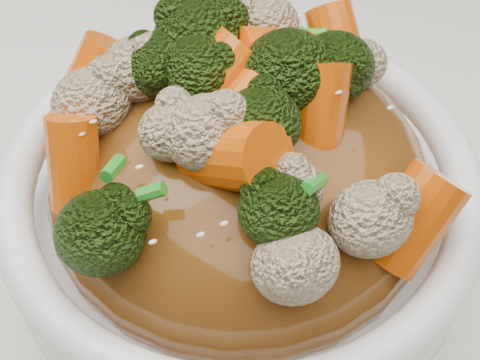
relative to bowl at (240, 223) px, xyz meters
name	(u,v)px	position (x,y,z in m)	size (l,w,h in m)	color
tablecloth	(190,271)	(-0.02, 0.02, -0.07)	(1.20, 0.80, 0.04)	white
bowl	(240,223)	(0.00, 0.00, 0.00)	(0.23, 0.23, 0.09)	white
sauce_base	(240,184)	(0.00, 0.00, 0.03)	(0.18, 0.18, 0.10)	#613510
carrots	(240,82)	(0.00, 0.00, 0.10)	(0.18, 0.18, 0.05)	#CF5006
broccoli	(240,84)	(0.00, 0.00, 0.10)	(0.18, 0.18, 0.05)	black
cauliflower	(240,88)	(0.00, 0.00, 0.09)	(0.18, 0.18, 0.04)	tan
scallions	(240,80)	(0.00, 0.00, 0.10)	(0.14, 0.14, 0.02)	#22831E
sesame_seeds	(240,80)	(0.00, 0.00, 0.10)	(0.17, 0.17, 0.01)	beige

